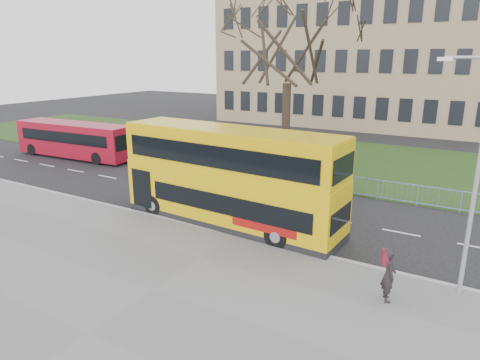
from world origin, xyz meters
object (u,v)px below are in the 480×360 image
Objects in this scene: yellow_bus at (230,175)px; pedestrian at (389,275)px; red_bus at (75,139)px; street_lamp at (474,172)px.

pedestrian is at bearing -19.16° from yellow_bus.
red_bus reaches higher than pedestrian.
red_bus is at bearing 46.02° from pedestrian.
street_lamp reaches higher than yellow_bus.
red_bus is 5.89× the size of pedestrian.
yellow_bus reaches higher than pedestrian.
yellow_bus is 9.75m from street_lamp.
yellow_bus is at bearing -21.27° from red_bus.
pedestrian is 0.23× the size of street_lamp.
red_bus is 27.85m from street_lamp.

